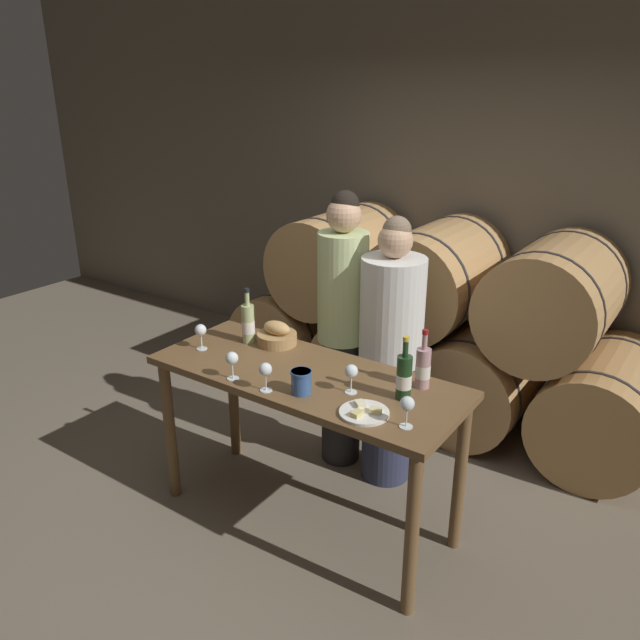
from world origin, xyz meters
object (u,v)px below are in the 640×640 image
Objects in this scene: wine_glass_far_left at (201,331)px; wine_glass_center at (265,370)px; bread_basket at (277,336)px; wine_glass_right at (351,372)px; wine_glass_far_right at (407,405)px; wine_bottle_rose at (423,368)px; person_left at (342,329)px; wine_glass_left at (232,359)px; blue_crock at (301,381)px; wine_bottle_white at (248,323)px; tasting_table at (306,396)px; person_right at (390,354)px; cheese_plate at (364,412)px; wine_bottle_red at (404,377)px.

wine_glass_far_left is 1.00× the size of wine_glass_center.
wine_glass_right is (0.66, -0.26, 0.06)m from bread_basket.
bread_basket is 1.53× the size of wine_glass_far_left.
wine_glass_center is at bearing -173.15° from wine_glass_far_right.
wine_bottle_rose is at bearing -0.57° from bread_basket.
person_left is 11.77× the size of wine_glass_center.
blue_crock is at bearing 11.29° from wine_glass_left.
bread_basket is at bearing 25.70° from wine_bottle_white.
wine_glass_center is (-0.04, -0.26, 0.24)m from tasting_table.
wine_bottle_rose is 2.05× the size of wine_glass_left.
wine_glass_far_right is (1.32, -0.09, 0.00)m from wine_glass_far_left.
wine_bottle_white is (-0.66, -0.48, 0.20)m from person_right.
wine_glass_far_right is (0.21, 0.01, 0.10)m from cheese_plate.
wine_glass_far_left is at bearing 163.57° from wine_glass_center.
blue_crock is 0.52× the size of bread_basket.
wine_bottle_white is 0.69m from blue_crock.
wine_bottle_red is (0.54, 0.05, 0.24)m from tasting_table.
wine_glass_far_right is at bearing -59.49° from wine_bottle_red.
blue_crock is at bearing -28.07° from wine_bottle_white.
wine_glass_center is at bearing -57.06° from bread_basket.
wine_bottle_red is 2.15× the size of wine_glass_far_left.
tasting_table is at bearing 44.88° from wine_glass_left.
person_left is 14.75× the size of blue_crock.
wine_glass_right is at bearing -13.03° from wine_bottle_white.
wine_bottle_rose is 2.57× the size of blue_crock.
wine_bottle_white reaches higher than wine_bottle_red.
blue_crock is at bearing 26.65° from wine_glass_center.
person_left reaches higher than bread_basket.
cheese_plate is (0.96, -0.33, -0.10)m from wine_bottle_white.
tasting_table is at bearing 158.01° from cheese_plate.
wine_bottle_white reaches higher than wine_bottle_rose.
cheese_plate is 0.52m from wine_glass_center.
blue_crock is 0.80× the size of wine_glass_far_left.
wine_bottle_rose reaches higher than bread_basket.
bread_basket is (-0.89, 0.17, -0.06)m from wine_bottle_red.
person_left is 0.45m from bread_basket.
wine_glass_left is (-0.26, -0.26, 0.24)m from tasting_table.
cheese_plate is (-0.07, -0.23, -0.10)m from wine_bottle_red.
wine_glass_left is at bearing -135.12° from tasting_table.
wine_bottle_red is at bearing -56.68° from person_right.
wine_bottle_red is at bearing 28.58° from blue_crock.
wine_glass_far_left is at bearing 174.75° from cheese_plate.
person_left reaches higher than wine_glass_center.
wine_glass_center and wine_glass_right have the same top height.
blue_crock is at bearing 179.91° from cheese_plate.
wine_glass_far_right is at bearing -43.46° from person_left.
wine_glass_right is (0.19, 0.14, 0.04)m from blue_crock.
wine_bottle_red is 2.69× the size of blue_crock.
cheese_plate is at bearing -177.62° from wine_glass_far_right.
bread_basket is 0.99× the size of cheese_plate.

